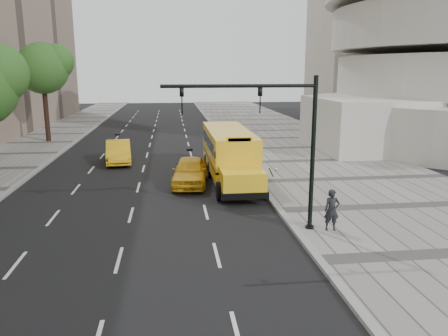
{
  "coord_description": "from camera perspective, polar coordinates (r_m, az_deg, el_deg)",
  "views": [
    {
      "loc": [
        0.97,
        -24.77,
        6.54
      ],
      "look_at": [
        3.5,
        -4.0,
        1.9
      ],
      "focal_mm": 35.0,
      "sensor_mm": 36.0,
      "label": 1
    }
  ],
  "objects": [
    {
      "name": "curb_far",
      "position": [
        27.13,
        -26.05,
        -2.58
      ],
      "size": [
        0.3,
        140.0,
        0.15
      ],
      "primitive_type": "cube",
      "color": "gray",
      "rests_on": "ground"
    },
    {
      "name": "taxi_far",
      "position": [
        32.77,
        -13.63,
        2.07
      ],
      "size": [
        2.27,
        5.06,
        1.61
      ],
      "primitive_type": "imported",
      "rotation": [
        0.0,
        0.0,
        0.12
      ],
      "color": "yellow",
      "rests_on": "ground"
    },
    {
      "name": "tree_c",
      "position": [
        43.81,
        -22.52,
        11.99
      ],
      "size": [
        5.19,
        4.62,
        9.13
      ],
      "color": "black",
      "rests_on": "ground"
    },
    {
      "name": "pedestrian",
      "position": [
        18.41,
        13.91,
        -5.36
      ],
      "size": [
        0.65,
        0.45,
        1.72
      ],
      "primitive_type": "imported",
      "rotation": [
        0.0,
        0.0,
        -0.07
      ],
      "color": "black",
      "rests_on": "sidewalk_museum"
    },
    {
      "name": "school_bus",
      "position": [
        27.13,
        0.64,
        2.36
      ],
      "size": [
        2.96,
        11.56,
        3.19
      ],
      "color": "yellow",
      "rests_on": "ground"
    },
    {
      "name": "curb_museum",
      "position": [
        26.09,
        4.39,
        -1.88
      ],
      "size": [
        0.3,
        140.0,
        0.15
      ],
      "primitive_type": "cube",
      "color": "gray",
      "rests_on": "ground"
    },
    {
      "name": "taxi_near",
      "position": [
        25.67,
        -4.47,
        -0.43
      ],
      "size": [
        2.44,
        4.96,
        1.63
      ],
      "primitive_type": "imported",
      "rotation": [
        0.0,
        0.0,
        -0.11
      ],
      "color": "yellow",
      "rests_on": "ground"
    },
    {
      "name": "ground",
      "position": [
        25.64,
        -8.89,
        -2.43
      ],
      "size": [
        140.0,
        140.0,
        0.0
      ],
      "primitive_type": "plane",
      "color": "black",
      "rests_on": "ground"
    },
    {
      "name": "sidewalk_museum",
      "position": [
        27.88,
        16.58,
        -1.44
      ],
      "size": [
        12.0,
        140.0,
        0.15
      ],
      "primitive_type": "cube",
      "color": "gray",
      "rests_on": "ground"
    },
    {
      "name": "traffic_signal",
      "position": [
        17.38,
        7.21,
        4.31
      ],
      "size": [
        6.18,
        0.36,
        6.4
      ],
      "color": "black",
      "rests_on": "ground"
    }
  ]
}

